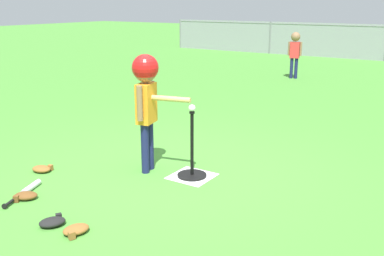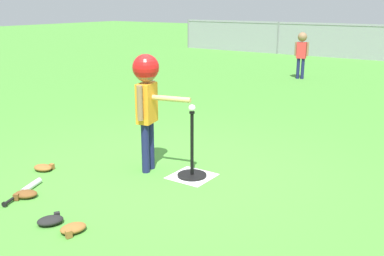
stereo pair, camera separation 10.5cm
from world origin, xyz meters
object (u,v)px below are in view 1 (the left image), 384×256
at_px(batter_child, 146,89).
at_px(glove_by_plate, 42,169).
at_px(baseball_on_tee, 192,108).
at_px(batting_tee, 192,166).
at_px(glove_near_bats, 53,222).
at_px(glove_tossed_aside, 76,230).
at_px(spare_bat_silver, 27,190).
at_px(glove_outfield_drop, 25,196).
at_px(fielder_deep_center, 295,49).

distance_m(batter_child, glove_by_plate, 1.49).
bearing_deg(baseball_on_tee, batting_tee, 90.00).
relative_size(batting_tee, batter_child, 0.56).
relative_size(glove_near_bats, glove_tossed_aside, 1.04).
relative_size(batting_tee, spare_bat_silver, 1.26).
bearing_deg(batting_tee, batter_child, -166.38).
relative_size(batting_tee, glove_outfield_drop, 2.69).
relative_size(spare_bat_silver, glove_by_plate, 2.37).
distance_m(batter_child, glove_outfield_drop, 1.62).
distance_m(glove_near_bats, glove_outfield_drop, 0.68).
relative_size(glove_near_bats, glove_outfield_drop, 1.00).
relative_size(fielder_deep_center, glove_tossed_aside, 4.35).
bearing_deg(baseball_on_tee, glove_near_bats, -103.64).
bearing_deg(baseball_on_tee, fielder_deep_center, 101.99).
xyz_separation_m(baseball_on_tee, spare_bat_silver, (-1.14, -1.26, -0.74)).
relative_size(fielder_deep_center, glove_by_plate, 4.63).
height_order(glove_near_bats, glove_tossed_aside, same).
relative_size(baseball_on_tee, glove_tossed_aside, 0.28).
height_order(glove_near_bats, glove_outfield_drop, same).
xyz_separation_m(batter_child, glove_outfield_drop, (-0.52, -1.25, -0.90)).
xyz_separation_m(batting_tee, batter_child, (-0.51, -0.12, 0.81)).
bearing_deg(fielder_deep_center, glove_near_bats, -82.78).
distance_m(spare_bat_silver, glove_by_plate, 0.57).
distance_m(batting_tee, fielder_deep_center, 6.99).
height_order(batter_child, fielder_deep_center, batter_child).
bearing_deg(fielder_deep_center, spare_bat_silver, -87.82).
bearing_deg(glove_outfield_drop, spare_bat_silver, 136.25).
bearing_deg(fielder_deep_center, glove_outfield_drop, -87.05).
height_order(batting_tee, fielder_deep_center, fielder_deep_center).
xyz_separation_m(baseball_on_tee, batter_child, (-0.51, -0.12, 0.17)).
bearing_deg(glove_outfield_drop, glove_near_bats, -18.12).
height_order(fielder_deep_center, glove_by_plate, fielder_deep_center).
xyz_separation_m(batting_tee, spare_bat_silver, (-1.14, -1.26, -0.09)).
height_order(batting_tee, glove_tossed_aside, batting_tee).
distance_m(batter_child, fielder_deep_center, 7.01).
relative_size(fielder_deep_center, glove_outfield_drop, 4.18).
bearing_deg(glove_near_bats, batting_tee, 76.36).
bearing_deg(baseball_on_tee, glove_tossed_aside, -94.17).
bearing_deg(glove_tossed_aside, spare_bat_silver, 163.33).
height_order(batting_tee, baseball_on_tee, baseball_on_tee).
xyz_separation_m(baseball_on_tee, glove_near_bats, (-0.38, -1.58, -0.73)).
bearing_deg(glove_by_plate, batter_child, 35.06).
relative_size(batting_tee, fielder_deep_center, 0.64).
height_order(batting_tee, spare_bat_silver, batting_tee).
bearing_deg(baseball_on_tee, glove_by_plate, -151.42).
xyz_separation_m(batter_child, glove_by_plate, (-0.98, -0.69, -0.90)).
bearing_deg(glove_near_bats, glove_by_plate, 144.97).
height_order(batter_child, glove_outfield_drop, batter_child).
height_order(batting_tee, glove_near_bats, batting_tee).
bearing_deg(batting_tee, glove_by_plate, -151.42).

